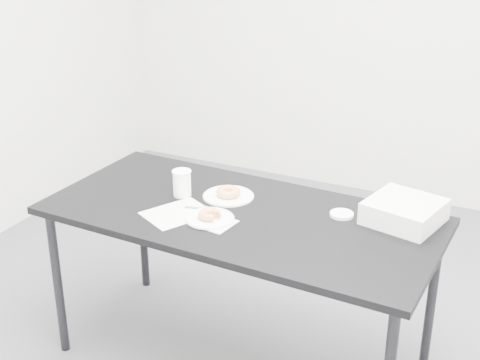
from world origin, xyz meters
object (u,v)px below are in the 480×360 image
at_px(pen, 199,208).
at_px(plate_near, 210,218).
at_px(scorecard, 177,213).
at_px(plate_far, 228,196).
at_px(coffee_cup, 182,183).
at_px(donut_far, 228,192).
at_px(bakery_box, 404,211).
at_px(table, 240,225).
at_px(donut_near, 210,214).

bearing_deg(pen, plate_near, -53.04).
distance_m(scorecard, plate_far, 0.28).
bearing_deg(coffee_cup, donut_far, 22.02).
height_order(pen, bakery_box, bakery_box).
xyz_separation_m(table, donut_far, (-0.12, 0.12, 0.08)).
relative_size(plate_near, plate_far, 0.90).
bearing_deg(donut_far, table, -46.04).
relative_size(pen, bakery_box, 0.45).
bearing_deg(pen, table, 0.35).
relative_size(scorecard, coffee_cup, 2.21).
xyz_separation_m(pen, plate_far, (0.05, 0.17, -0.00)).
height_order(donut_near, bakery_box, bakery_box).
bearing_deg(coffee_cup, scorecard, -66.04).
bearing_deg(plate_near, scorecard, -176.56).
height_order(scorecard, coffee_cup, coffee_cup).
xyz_separation_m(plate_near, donut_near, (0.00, 0.00, 0.02)).
height_order(donut_near, coffee_cup, coffee_cup).
bearing_deg(scorecard, plate_far, 92.20).
bearing_deg(plate_far, coffee_cup, -157.98).
xyz_separation_m(scorecard, coffee_cup, (-0.08, 0.17, 0.06)).
bearing_deg(plate_near, table, 54.36).
bearing_deg(plate_far, scorecard, -115.22).
distance_m(plate_near, coffee_cup, 0.29).
distance_m(donut_near, plate_far, 0.24).
height_order(plate_near, plate_far, plate_near).
height_order(table, plate_near, plate_near).
xyz_separation_m(table, scorecard, (-0.24, -0.13, 0.06)).
distance_m(donut_near, bakery_box, 0.81).
relative_size(donut_near, bakery_box, 0.35).
height_order(plate_near, donut_far, donut_far).
xyz_separation_m(scorecard, pen, (0.06, 0.08, 0.01)).
bearing_deg(scorecard, donut_far, 92.20).
relative_size(plate_far, donut_far, 2.13).
xyz_separation_m(donut_near, coffee_cup, (-0.23, 0.16, 0.04)).
bearing_deg(table, plate_far, 136.25).
bearing_deg(bakery_box, plate_near, -142.49).
bearing_deg(plate_far, bakery_box, 7.15).
bearing_deg(donut_far, donut_near, -81.90).
bearing_deg(bakery_box, plate_far, -160.01).
distance_m(donut_far, bakery_box, 0.78).
bearing_deg(scorecard, bakery_box, 48.77).
distance_m(table, scorecard, 0.28).
bearing_deg(plate_near, donut_far, 98.10).
height_order(table, plate_far, plate_far).
relative_size(plate_far, coffee_cup, 1.89).
distance_m(pen, donut_far, 0.18).
height_order(scorecard, pen, pen).
bearing_deg(donut_near, plate_near, 180.00).
distance_m(pen, plate_near, 0.11).
bearing_deg(plate_far, plate_near, -81.90).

